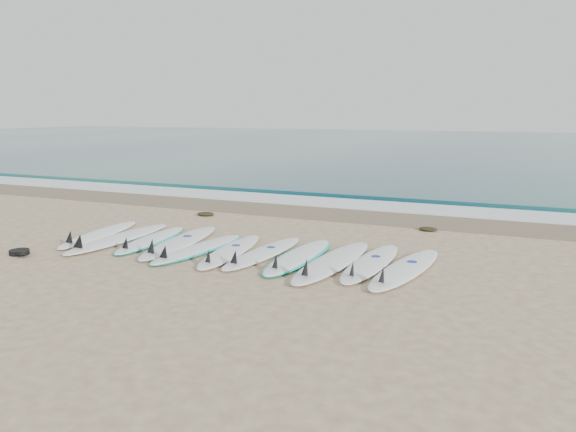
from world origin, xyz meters
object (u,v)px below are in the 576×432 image
at_px(surfboard_0, 98,234).
at_px(leash_coil, 20,252).
at_px(surfboard_10, 405,269).
at_px(surfboard_5, 229,251).

height_order(surfboard_0, leash_coil, surfboard_0).
distance_m(surfboard_0, surfboard_10, 5.82).
height_order(surfboard_5, surfboard_10, surfboard_10).
relative_size(surfboard_5, surfboard_10, 0.94).
height_order(surfboard_5, leash_coil, surfboard_5).
bearing_deg(surfboard_0, leash_coil, -108.45).
relative_size(surfboard_0, leash_coil, 5.64).
distance_m(surfboard_0, surfboard_5, 2.92).
relative_size(surfboard_10, leash_coil, 5.82).
xyz_separation_m(surfboard_0, surfboard_5, (2.92, -0.13, -0.00)).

